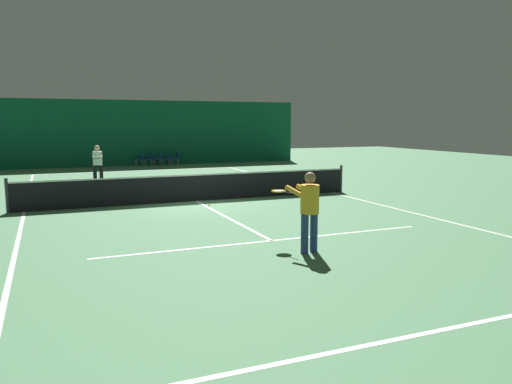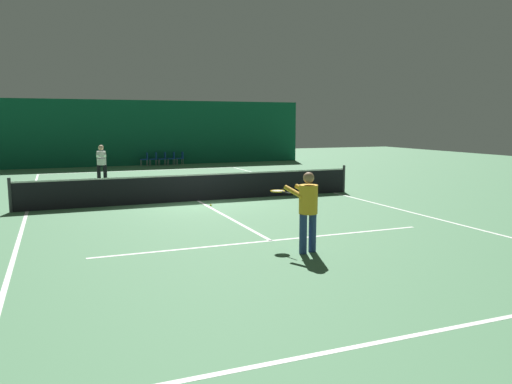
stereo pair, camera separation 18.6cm
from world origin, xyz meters
name	(u,v)px [view 1 (the left image)]	position (x,y,z in m)	size (l,w,h in m)	color
ground_plane	(196,201)	(0.00, 0.00, 0.00)	(60.00, 60.00, 0.00)	#4C7F56
backdrop_curtain	(127,133)	(0.00, 15.51, 2.06)	(23.00, 0.12, 4.13)	#0F5138
court_line_baseline_far	(138,171)	(0.00, 11.90, 0.00)	(11.00, 0.10, 0.00)	white
court_line_baseline_near	(442,330)	(0.00, -11.90, 0.00)	(11.00, 0.10, 0.00)	white
court_line_service_far	(158,181)	(0.00, 6.40, 0.00)	(8.25, 0.10, 0.00)	white
court_line_service_near	(272,241)	(0.00, -6.40, 0.00)	(8.25, 0.10, 0.00)	white
court_line_sideline_left	(24,212)	(-5.50, 0.00, 0.00)	(0.10, 23.80, 0.00)	white
court_line_sideline_right	(331,193)	(5.50, 0.00, 0.00)	(0.10, 23.80, 0.00)	white
court_line_centre	(196,201)	(0.00, 0.00, 0.00)	(0.10, 12.80, 0.00)	white
tennis_net	(196,187)	(0.00, 0.00, 0.51)	(12.00, 0.10, 1.07)	black
player_near	(308,206)	(0.29, -7.63, 1.00)	(0.71, 1.42, 1.73)	navy
player_far	(98,162)	(-2.69, 6.38, 1.01)	(0.49, 1.41, 1.74)	black
courtside_chair_0	(140,158)	(0.67, 14.96, 0.49)	(0.44, 0.44, 0.84)	#99999E
courtside_chair_1	(150,158)	(1.25, 14.96, 0.49)	(0.44, 0.44, 0.84)	#99999E
courtside_chair_2	(158,158)	(1.82, 14.96, 0.49)	(0.44, 0.44, 0.84)	#99999E
courtside_chair_3	(167,158)	(2.39, 14.96, 0.49)	(0.44, 0.44, 0.84)	#99999E
courtside_chair_4	(176,157)	(2.96, 14.96, 0.49)	(0.44, 0.44, 0.84)	#99999E
tennis_ball	(209,205)	(0.10, -1.20, 0.03)	(0.07, 0.07, 0.07)	#D1DB33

